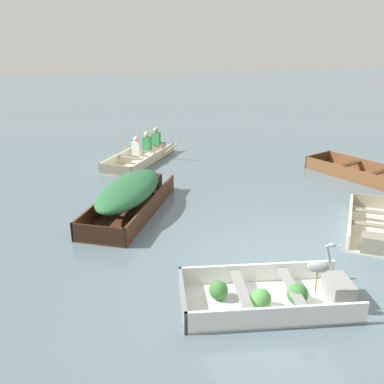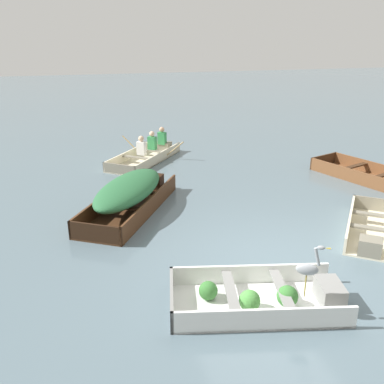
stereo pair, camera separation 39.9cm
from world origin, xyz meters
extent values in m
plane|color=slate|center=(0.00, 0.00, 0.00)|extent=(80.00, 80.00, 0.00)
cube|color=white|center=(-0.87, -1.07, 0.02)|extent=(2.89, 1.81, 0.04)
cube|color=white|center=(-0.74, -0.48, 0.18)|extent=(2.63, 0.62, 0.37)
cube|color=white|center=(-1.00, -1.66, 0.18)|extent=(2.63, 0.62, 0.37)
cube|color=gray|center=(-2.15, -0.79, 0.18)|extent=(0.32, 1.25, 0.37)
cube|color=gray|center=(0.27, -1.32, 0.20)|extent=(0.47, 0.63, 0.33)
cube|color=gray|center=(-0.47, -1.16, 0.27)|extent=(0.41, 1.17, 0.04)
cube|color=gray|center=(-1.26, -0.99, 0.27)|extent=(0.41, 1.17, 0.04)
sphere|color=#387533|center=(-0.42, -1.25, 0.21)|extent=(0.33, 0.33, 0.33)
sphere|color=#4C9342|center=(-1.03, -1.20, 0.20)|extent=(0.33, 0.33, 0.33)
sphere|color=#387533|center=(-1.55, -0.76, 0.19)|extent=(0.30, 0.30, 0.30)
cube|color=brown|center=(4.72, 3.74, 0.02)|extent=(2.22, 3.48, 0.04)
cube|color=brown|center=(5.26, 3.93, 0.19)|extent=(1.14, 3.10, 0.38)
cube|color=brown|center=(4.18, 3.55, 0.19)|extent=(1.14, 3.10, 0.38)
cube|color=#3F2716|center=(4.19, 5.26, 0.19)|extent=(1.15, 0.45, 0.38)
cube|color=#3F2716|center=(4.89, 3.28, 0.29)|extent=(1.09, 0.52, 0.04)
cube|color=#3F2716|center=(4.56, 4.21, 0.29)|extent=(1.09, 0.52, 0.04)
cube|color=#4C2D19|center=(-2.27, 3.25, 0.02)|extent=(2.83, 3.62, 0.04)
cube|color=#4C2D19|center=(-2.76, 3.54, 0.21)|extent=(1.85, 3.03, 0.42)
cube|color=#4C2D19|center=(-1.79, 2.96, 0.21)|extent=(1.85, 3.03, 0.42)
cube|color=black|center=(-3.16, 1.77, 0.21)|extent=(1.04, 0.65, 0.42)
cube|color=black|center=(-1.46, 4.60, 0.23)|extent=(0.64, 0.58, 0.38)
cube|color=black|center=(-2.00, 3.70, 0.31)|extent=(1.01, 0.70, 0.04)
cube|color=black|center=(-2.54, 2.80, 0.31)|extent=(1.01, 0.70, 0.04)
ellipsoid|color=#286038|center=(-2.27, 3.25, 0.57)|extent=(2.45, 3.05, 0.49)
cube|color=beige|center=(2.55, 0.69, 0.02)|extent=(2.31, 2.57, 0.04)
cube|color=beige|center=(2.20, 0.97, 0.18)|extent=(1.61, 2.02, 0.36)
cube|color=gray|center=(3.32, 1.67, 0.18)|extent=(0.77, 0.62, 0.36)
cube|color=gray|center=(1.87, -0.16, 0.20)|extent=(0.55, 0.54, 0.32)
cube|color=gray|center=(2.31, 0.39, 0.27)|extent=(0.76, 0.64, 0.04)
cube|color=gray|center=(2.78, 0.99, 0.27)|extent=(0.76, 0.64, 0.04)
cube|color=beige|center=(-1.22, 7.38, 0.02)|extent=(2.87, 3.23, 0.04)
cube|color=beige|center=(-1.64, 7.71, 0.16)|extent=(2.03, 2.57, 0.33)
cube|color=beige|center=(-0.80, 7.05, 0.16)|extent=(2.03, 2.57, 0.33)
cube|color=gray|center=(-2.20, 6.13, 0.16)|extent=(0.91, 0.73, 0.33)
cube|color=gray|center=(-0.34, 8.51, 0.18)|extent=(0.62, 0.59, 0.29)
cube|color=gray|center=(-0.92, 7.76, 0.24)|extent=(0.90, 0.75, 0.04)
cube|color=gray|center=(-1.52, 7.00, 0.24)|extent=(0.90, 0.75, 0.04)
cube|color=white|center=(-1.34, 7.23, 0.48)|extent=(0.33, 0.31, 0.44)
sphere|color=beige|center=(-1.34, 7.23, 0.80)|extent=(0.18, 0.18, 0.18)
cube|color=#338C4C|center=(-0.88, 7.82, 0.48)|extent=(0.33, 0.31, 0.44)
sphere|color=beige|center=(-0.88, 7.82, 0.80)|extent=(0.18, 0.18, 0.18)
cube|color=#338C4C|center=(-0.41, 8.42, 0.48)|extent=(0.33, 0.31, 0.44)
sphere|color=tan|center=(-0.41, 8.42, 0.80)|extent=(0.18, 0.18, 0.18)
cylinder|color=tan|center=(-1.55, 8.35, 0.38)|extent=(0.53, 0.43, 0.55)
cylinder|color=tan|center=(-0.20, 7.29, 0.38)|extent=(0.53, 0.43, 0.55)
cylinder|color=olive|center=(-0.28, -1.48, 0.55)|extent=(0.02, 0.02, 0.35)
cylinder|color=olive|center=(-0.31, -1.54, 0.55)|extent=(0.02, 0.02, 0.35)
ellipsoid|color=#93999E|center=(-0.30, -1.51, 0.81)|extent=(0.35, 0.27, 0.18)
cylinder|color=#93999E|center=(-0.19, -1.57, 1.03)|extent=(0.12, 0.09, 0.28)
ellipsoid|color=#93999E|center=(-0.16, -1.59, 1.18)|extent=(0.13, 0.10, 0.06)
cone|color=gold|center=(-0.09, -1.62, 1.18)|extent=(0.10, 0.07, 0.02)
camera|label=1|loc=(-3.71, -6.16, 4.03)|focal=40.00mm
camera|label=2|loc=(-3.33, -6.27, 4.03)|focal=40.00mm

